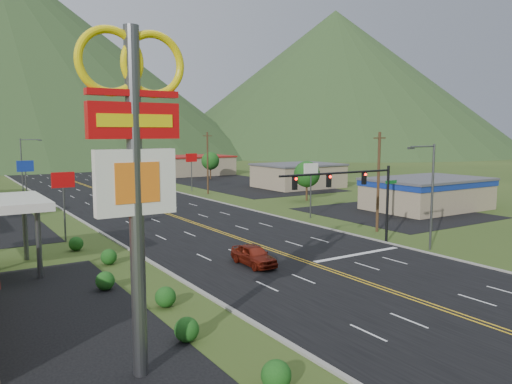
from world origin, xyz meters
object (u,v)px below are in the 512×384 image
pylon_sign (134,149)px  streetlight_west (24,162)px  car_red_far (147,191)px  car_dark_mid (120,208)px  car_red_near (254,256)px  streetlight_east (430,190)px  traffic_signal (355,187)px

pylon_sign → streetlight_west: size_ratio=1.56×
car_red_far → car_dark_mid: bearing=48.9°
car_red_near → car_red_far: 45.64m
streetlight_west → car_red_far: bearing=-35.1°
streetlight_east → car_dark_mid: (-15.72, 33.90, -4.57)m
traffic_signal → car_red_far: bearing=92.6°
car_red_far → pylon_sign: bearing=59.5°
streetlight_west → car_dark_mid: streetlight_west is taller
streetlight_west → car_dark_mid: size_ratio=2.14×
traffic_signal → car_red_far: traffic_signal is taller
pylon_sign → car_red_far: bearing=69.3°
streetlight_east → car_dark_mid: 37.65m
pylon_sign → traffic_signal: bearing=27.1°
traffic_signal → car_red_far: size_ratio=2.99×
car_dark_mid → car_red_far: (8.98, 14.75, 0.11)m
traffic_signal → car_dark_mid: 32.22m
car_red_near → car_dark_mid: (-0.58, 30.11, -0.17)m
pylon_sign → car_dark_mid: pylon_sign is taller
car_red_near → car_dark_mid: size_ratio=1.09×
streetlight_east → car_red_near: size_ratio=1.97×
pylon_sign → streetlight_east: size_ratio=1.56×
pylon_sign → car_red_near: bearing=42.1°
pylon_sign → car_red_near: (13.05, 11.80, -8.52)m
streetlight_west → car_red_near: (7.73, -56.20, -4.40)m
pylon_sign → traffic_signal: 26.67m
streetlight_east → traffic_signal: bearing=139.6°
traffic_signal → car_red_near: traffic_signal is taller
pylon_sign → traffic_signal: (23.48, 12.00, -3.97)m
streetlight_east → car_dark_mid: streetlight_east is taller
streetlight_west → car_dark_mid: 27.44m
traffic_signal → car_red_near: (-10.44, -0.20, -4.55)m
pylon_sign → streetlight_east: (28.18, 8.00, -4.12)m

